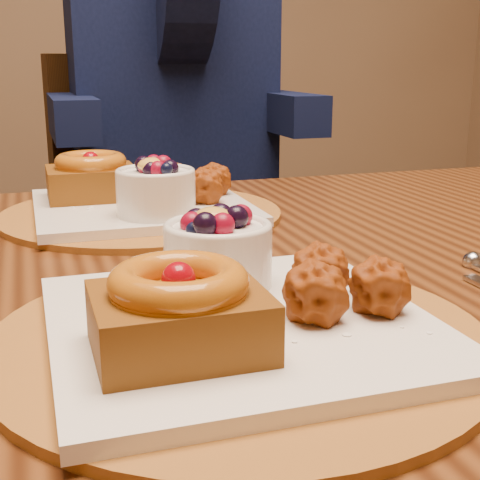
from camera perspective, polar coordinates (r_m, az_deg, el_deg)
name	(u,v)px	position (r m, az deg, el deg)	size (l,w,h in m)	color
dining_table	(179,328)	(0.74, -5.26, -7.52)	(1.60, 0.90, 0.76)	#341809
place_setting_near	(234,307)	(0.51, -0.53, -5.70)	(0.38, 0.38, 0.09)	brown
place_setting_far	(139,197)	(0.91, -8.61, 3.67)	(0.38, 0.38, 0.09)	brown
chair_far	(167,233)	(1.69, -6.22, 0.61)	(0.61, 0.61, 0.98)	black
diner	(171,50)	(1.61, -5.91, 15.82)	(0.56, 0.53, 0.92)	black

